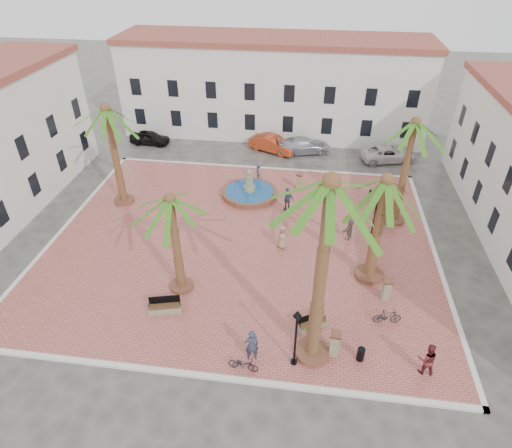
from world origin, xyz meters
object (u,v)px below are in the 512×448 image
object	(u,v)px
pedestrian_fountain_a	(282,237)
lamppost_s	(296,329)
bench_se	(312,324)
palm_ne	(413,133)
car_black	(150,138)
palm_s	(329,205)
car_white	(388,154)
car_red	(273,144)
bench_e	(381,219)
bench_ne	(377,201)
bollard_n	(299,181)
bicycle_b	(387,316)
pedestrian_east	(350,228)
palm_nw	(108,120)
palm_sw	(172,211)
bollard_e	(386,289)
bollard_se	(335,344)
lamppost_e	(377,202)
pedestrian_fountain_b	(287,199)
cyclist_b	(427,359)
car_silver	(304,145)
bench_s	(165,308)
fountain	(249,192)
bicycle_a	(243,364)
palm_e	(385,194)
pedestrian_north	(259,172)
litter_bin	(361,354)
cyclist_a	(252,345)

from	to	relation	value
pedestrian_fountain_a	lamppost_s	bearing A→B (deg)	-99.13
bench_se	lamppost_s	distance (m)	3.41
palm_ne	car_black	distance (m)	25.88
palm_s	car_white	bearing A→B (deg)	74.80
palm_s	car_red	distance (m)	25.70
bench_e	bench_ne	xyz separation A→B (m)	(-0.07, 2.59, -0.01)
palm_ne	car_white	bearing A→B (deg)	86.31
bench_se	bollard_n	xyz separation A→B (m)	(-1.51, 14.81, 0.49)
pedestrian_fountain_a	bollard_n	bearing A→B (deg)	66.91
bicycle_b	pedestrian_east	size ratio (longest dim) A/B	0.93
palm_nw	palm_sw	xyz separation A→B (m)	(7.24, -8.90, -1.25)
palm_nw	car_black	distance (m)	12.85
bicycle_b	bollard_e	bearing A→B (deg)	-11.66
palm_sw	bollard_se	xyz separation A→B (m)	(9.00, -3.74, -4.70)
lamppost_e	bicycle_b	size ratio (longest dim) A/B	2.56
bollard_se	bollard_n	bearing A→B (deg)	99.11
bench_se	car_black	bearing A→B (deg)	96.78
bollard_n	palm_s	bearing A→B (deg)	-84.66
bench_ne	pedestrian_fountain_b	bearing A→B (deg)	74.91
bench_e	cyclist_b	world-z (taller)	cyclist_b
palm_ne	bollard_se	world-z (taller)	palm_ne
palm_nw	bollard_e	bearing A→B (deg)	-23.22
car_silver	lamppost_s	bearing A→B (deg)	166.17
bench_e	cyclist_b	distance (m)	12.87
bench_s	bollard_se	size ratio (longest dim) A/B	1.25
lamppost_s	car_white	size ratio (longest dim) A/B	0.73
bench_s	palm_sw	bearing A→B (deg)	65.80
fountain	bench_s	distance (m)	13.53
car_white	bicycle_a	bearing A→B (deg)	143.82
car_silver	car_white	xyz separation A→B (m)	(7.88, -0.64, -0.04)
palm_s	pedestrian_fountain_b	world-z (taller)	palm_s
car_silver	car_white	distance (m)	7.91
palm_e	pedestrian_north	distance (m)	14.79
bench_e	bollard_se	bearing A→B (deg)	170.24
pedestrian_east	palm_sw	bearing A→B (deg)	-33.74
pedestrian_fountain_b	car_silver	size ratio (longest dim) A/B	0.37
litter_bin	car_red	world-z (taller)	car_red
pedestrian_north	pedestrian_east	bearing A→B (deg)	-157.15
car_white	bollard_se	bearing A→B (deg)	152.36
bollard_se	car_silver	world-z (taller)	bollard_se
bollard_n	pedestrian_north	distance (m)	3.62
palm_nw	bollard_n	bearing A→B (deg)	15.50
cyclist_a	pedestrian_fountain_b	xyz separation A→B (m)	(0.66, 13.98, -0.03)
car_red	car_white	size ratio (longest dim) A/B	0.92
bench_s	lamppost_e	xyz separation A→B (m)	(12.13, 9.04, 2.44)
bollard_n	car_silver	xyz separation A→B (m)	(0.01, 7.41, -0.14)
litter_bin	bollard_se	bearing A→B (deg)	173.81
palm_e	cyclist_b	xyz separation A→B (m)	(2.10, -6.74, -4.97)
fountain	cyclist_b	size ratio (longest dim) A/B	2.36
palm_s	cyclist_a	size ratio (longest dim) A/B	5.31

